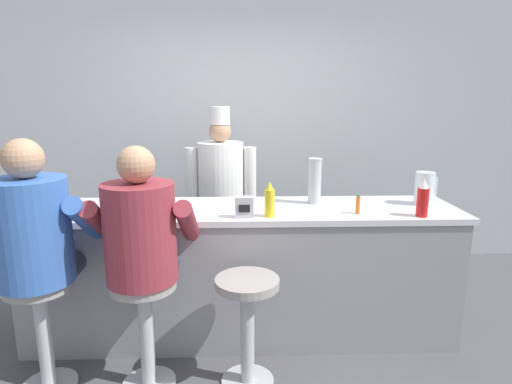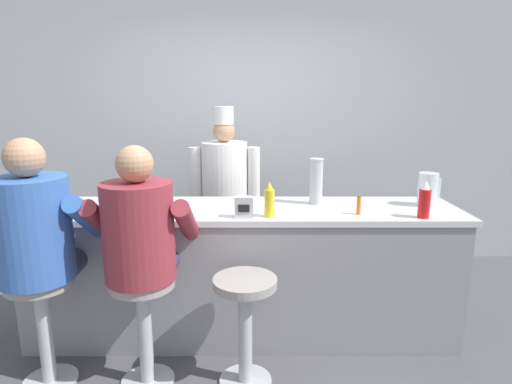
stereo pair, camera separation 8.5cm
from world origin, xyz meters
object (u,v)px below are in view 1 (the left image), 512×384
cup_stack_steel (315,181)px  diner_seated_blue (36,238)px  cereal_bowl (69,205)px  napkin_dispenser_chrome (244,207)px  water_pitcher_clear (425,188)px  empty_stool_round (247,314)px  cook_in_whites_near (221,189)px  diner_seated_maroon (142,241)px  mustard_bottle_yellow (270,201)px  ketchup_bottle_red (423,199)px  coffee_mug_tan (33,213)px  breakfast_plate (92,215)px  hot_sauce_bottle_orange (358,205)px

cup_stack_steel → diner_seated_blue: diner_seated_blue is taller
cereal_bowl → napkin_dispenser_chrome: size_ratio=1.06×
water_pitcher_clear → empty_stool_round: water_pitcher_clear is taller
cook_in_whites_near → cup_stack_steel: bearing=-47.4°
napkin_dispenser_chrome → diner_seated_blue: bearing=-165.3°
diner_seated_maroon → water_pitcher_clear: bearing=18.2°
mustard_bottle_yellow → diner_seated_maroon: diner_seated_maroon is taller
empty_stool_round → ketchup_bottle_red: bearing=16.5°
diner_seated_blue → cook_in_whites_near: cook_in_whites_near is taller
water_pitcher_clear → empty_stool_round: bearing=-153.0°
cup_stack_steel → diner_seated_blue: bearing=-158.4°
cereal_bowl → napkin_dispenser_chrome: (1.21, -0.26, 0.04)m
water_pitcher_clear → napkin_dispenser_chrome: size_ratio=1.72×
coffee_mug_tan → empty_stool_round: 1.49m
ketchup_bottle_red → diner_seated_maroon: size_ratio=0.17×
diner_seated_blue → cook_in_whites_near: (0.98, 1.45, -0.03)m
diner_seated_blue → breakfast_plate: bearing=61.2°
coffee_mug_tan → cook_in_whites_near: bearing=45.3°
ketchup_bottle_red → cereal_bowl: ketchup_bottle_red is taller
diner_seated_blue → diner_seated_maroon: diner_seated_blue is taller
breakfast_plate → napkin_dispenser_chrome: 0.99m
cereal_bowl → hot_sauce_bottle_orange: bearing=-5.5°
ketchup_bottle_red → coffee_mug_tan: (-2.48, 0.01, -0.08)m
cereal_bowl → coffee_mug_tan: size_ratio=1.08×
napkin_dispenser_chrome → diner_seated_blue: size_ratio=0.09×
water_pitcher_clear → napkin_dispenser_chrome: water_pitcher_clear is taller
cook_in_whites_near → cereal_bowl: bearing=-138.7°
cereal_bowl → diner_seated_blue: bearing=-87.2°
diner_seated_blue → cereal_bowl: bearing=92.8°
ketchup_bottle_red → breakfast_plate: ketchup_bottle_red is taller
ketchup_bottle_red → water_pitcher_clear: 0.35m
cup_stack_steel → napkin_dispenser_chrome: (-0.51, -0.36, -0.10)m
empty_stool_round → mustard_bottle_yellow: bearing=67.5°
mustard_bottle_yellow → cook_in_whites_near: cook_in_whites_near is taller
cereal_bowl → diner_seated_blue: diner_seated_blue is taller
water_pitcher_clear → coffee_mug_tan: (-2.63, -0.31, -0.08)m
breakfast_plate → cereal_bowl: size_ratio=1.74×
diner_seated_maroon → cook_in_whites_near: bearing=75.4°
cereal_bowl → diner_seated_maroon: bearing=-42.4°
mustard_bottle_yellow → napkin_dispenser_chrome: size_ratio=1.68×
hot_sauce_bottle_orange → breakfast_plate: size_ratio=0.50×
mustard_bottle_yellow → cereal_bowl: (-1.37, 0.24, -0.08)m
breakfast_plate → cereal_bowl: 0.31m
cereal_bowl → cook_in_whites_near: 1.34m
ketchup_bottle_red → napkin_dispenser_chrome: (-1.15, 0.01, -0.05)m
breakfast_plate → diner_seated_maroon: 0.54m
mustard_bottle_yellow → empty_stool_round: (-0.15, -0.36, -0.60)m
diner_seated_maroon → ketchup_bottle_red: bearing=9.9°
ketchup_bottle_red → water_pitcher_clear: ketchup_bottle_red is taller
coffee_mug_tan → cup_stack_steel: bearing=11.1°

